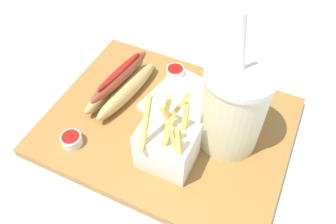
{
  "coord_description": "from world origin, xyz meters",
  "views": [
    {
      "loc": [
        -0.16,
        0.33,
        0.49
      ],
      "look_at": [
        0.0,
        0.0,
        0.05
      ],
      "focal_mm": 35.88,
      "sensor_mm": 36.0,
      "label": 1
    }
  ],
  "objects_px": {
    "ketchup_cup_1": "(240,99)",
    "ketchup_cup_2": "(175,72)",
    "fries_basket": "(167,145)",
    "soda_cup": "(233,108)",
    "napkin_stack": "(188,102)",
    "hot_dog_1": "(121,85)",
    "ketchup_cup_3": "(71,139)"
  },
  "relations": [
    {
      "from": "ketchup_cup_1",
      "to": "ketchup_cup_2",
      "type": "height_order",
      "value": "same"
    },
    {
      "from": "fries_basket",
      "to": "ketchup_cup_2",
      "type": "distance_m",
      "value": 0.2
    },
    {
      "from": "soda_cup",
      "to": "ketchup_cup_1",
      "type": "relative_size",
      "value": 6.96
    },
    {
      "from": "ketchup_cup_1",
      "to": "napkin_stack",
      "type": "relative_size",
      "value": 0.26
    },
    {
      "from": "fries_basket",
      "to": "soda_cup",
      "type": "bearing_deg",
      "value": -131.39
    },
    {
      "from": "hot_dog_1",
      "to": "ketchup_cup_3",
      "type": "relative_size",
      "value": 5.07
    },
    {
      "from": "soda_cup",
      "to": "hot_dog_1",
      "type": "bearing_deg",
      "value": -3.61
    },
    {
      "from": "napkin_stack",
      "to": "ketchup_cup_3",
      "type": "bearing_deg",
      "value": 49.1
    },
    {
      "from": "soda_cup",
      "to": "fries_basket",
      "type": "xyz_separation_m",
      "value": [
        0.07,
        0.08,
        -0.04
      ]
    },
    {
      "from": "ketchup_cup_1",
      "to": "ketchup_cup_2",
      "type": "distance_m",
      "value": 0.14
    },
    {
      "from": "ketchup_cup_1",
      "to": "ketchup_cup_3",
      "type": "bearing_deg",
      "value": 42.19
    },
    {
      "from": "fries_basket",
      "to": "napkin_stack",
      "type": "relative_size",
      "value": 1.13
    },
    {
      "from": "soda_cup",
      "to": "ketchup_cup_3",
      "type": "bearing_deg",
      "value": 27.47
    },
    {
      "from": "ketchup_cup_2",
      "to": "napkin_stack",
      "type": "height_order",
      "value": "ketchup_cup_2"
    },
    {
      "from": "fries_basket",
      "to": "ketchup_cup_3",
      "type": "relative_size",
      "value": 4.39
    },
    {
      "from": "ketchup_cup_1",
      "to": "ketchup_cup_2",
      "type": "relative_size",
      "value": 0.99
    },
    {
      "from": "soda_cup",
      "to": "napkin_stack",
      "type": "bearing_deg",
      "value": -25.13
    },
    {
      "from": "hot_dog_1",
      "to": "ketchup_cup_2",
      "type": "height_order",
      "value": "hot_dog_1"
    },
    {
      "from": "soda_cup",
      "to": "ketchup_cup_1",
      "type": "xyz_separation_m",
      "value": [
        0.0,
        -0.09,
        -0.07
      ]
    },
    {
      "from": "ketchup_cup_1",
      "to": "napkin_stack",
      "type": "height_order",
      "value": "ketchup_cup_1"
    },
    {
      "from": "fries_basket",
      "to": "napkin_stack",
      "type": "bearing_deg",
      "value": -82.02
    },
    {
      "from": "soda_cup",
      "to": "hot_dog_1",
      "type": "distance_m",
      "value": 0.22
    },
    {
      "from": "soda_cup",
      "to": "hot_dog_1",
      "type": "height_order",
      "value": "soda_cup"
    },
    {
      "from": "hot_dog_1",
      "to": "napkin_stack",
      "type": "distance_m",
      "value": 0.13
    },
    {
      "from": "soda_cup",
      "to": "ketchup_cup_3",
      "type": "xyz_separation_m",
      "value": [
        0.23,
        0.12,
        -0.07
      ]
    },
    {
      "from": "soda_cup",
      "to": "ketchup_cup_1",
      "type": "distance_m",
      "value": 0.11
    },
    {
      "from": "ketchup_cup_3",
      "to": "soda_cup",
      "type": "bearing_deg",
      "value": -152.53
    },
    {
      "from": "soda_cup",
      "to": "hot_dog_1",
      "type": "xyz_separation_m",
      "value": [
        0.21,
        -0.01,
        -0.05
      ]
    },
    {
      "from": "hot_dog_1",
      "to": "ketchup_cup_1",
      "type": "xyz_separation_m",
      "value": [
        -0.21,
        -0.07,
        -0.01
      ]
    },
    {
      "from": "hot_dog_1",
      "to": "napkin_stack",
      "type": "bearing_deg",
      "value": -166.54
    },
    {
      "from": "hot_dog_1",
      "to": "ketchup_cup_1",
      "type": "height_order",
      "value": "hot_dog_1"
    },
    {
      "from": "soda_cup",
      "to": "napkin_stack",
      "type": "distance_m",
      "value": 0.13
    }
  ]
}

